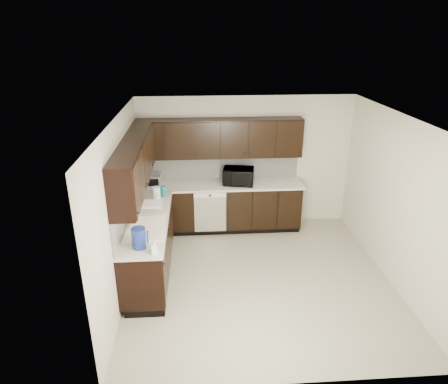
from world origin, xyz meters
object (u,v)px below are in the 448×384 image
object	(u,v)px
microwave	(238,176)
toaster_oven	(152,180)
sink	(146,232)
storage_bin	(148,209)
blue_pitcher	(139,238)

from	to	relation	value
microwave	toaster_oven	xyz separation A→B (m)	(-1.58, 0.04, -0.05)
sink	storage_bin	world-z (taller)	sink
storage_bin	blue_pitcher	bearing A→B (deg)	-90.56
microwave	blue_pitcher	bearing A→B (deg)	-113.96
sink	storage_bin	distance (m)	0.53
sink	storage_bin	size ratio (longest dim) A/B	2.00
microwave	toaster_oven	world-z (taller)	microwave
microwave	sink	bearing A→B (deg)	-121.41
storage_bin	toaster_oven	bearing A→B (deg)	93.01
microwave	storage_bin	xyz separation A→B (m)	(-1.52, -1.16, -0.07)
blue_pitcher	sink	bearing A→B (deg)	86.74
storage_bin	blue_pitcher	size ratio (longest dim) A/B	1.45
toaster_oven	sink	bearing A→B (deg)	-84.65
sink	microwave	bearing A→B (deg)	47.80
toaster_oven	blue_pitcher	distance (m)	2.24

